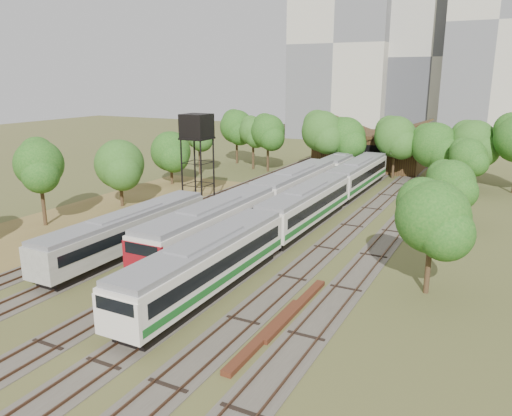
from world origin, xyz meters
The scene contains 17 objects.
ground centered at (0.00, 0.00, 0.00)m, with size 240.00×240.00×0.00m, color #475123.
dry_grass_patch centered at (-18.00, 8.00, 0.02)m, with size 14.00×60.00×0.04m, color brown.
tracks centered at (-0.67, 25.00, 0.04)m, with size 24.60×80.00×0.19m.
railcar_red_set centered at (-2.00, 21.05, 2.15)m, with size 3.28×34.58×4.06m.
railcar_green_set centered at (2.00, 22.98, 2.00)m, with size 3.05×52.08×3.78m.
railcar_rear centered at (-2.00, 48.31, 1.90)m, with size 2.91×16.08×3.60m.
old_grey_coach centered at (-8.00, 9.23, 1.86)m, with size 2.76×18.00×3.41m.
water_tower centered at (-11.60, 24.84, 8.56)m, with size 2.93×2.93×10.16m.
rail_pile_near centered at (8.00, 2.26, 0.15)m, with size 0.60×8.93×0.30m, color #5A2C19.
rail_pile_far centered at (8.20, 5.90, 0.15)m, with size 0.57×9.07×0.29m, color #5A2C19.
maintenance_shed centered at (-1.00, 57.98, 2.91)m, with size 16.45×11.55×7.58m.
tree_band_left centered at (-20.55, 21.49, 5.46)m, with size 8.15×65.46×8.80m.
tree_band_far centered at (3.50, 49.07, 5.92)m, with size 41.60×8.91×9.77m.
tree_band_right centered at (14.44, 27.79, 4.68)m, with size 5.50×37.55×7.66m.
tower_left centered at (-18.00, 95.00, 21.00)m, with size 22.00×16.00×42.00m, color beige.
tower_centre centered at (2.00, 100.00, 18.00)m, with size 20.00×18.00×36.00m, color #B5B2A4.
tower_right centered at (14.00, 92.00, 24.00)m, with size 18.00×16.00×48.00m, color beige.
Camera 1 is at (19.04, -20.27, 14.03)m, focal length 35.00 mm.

